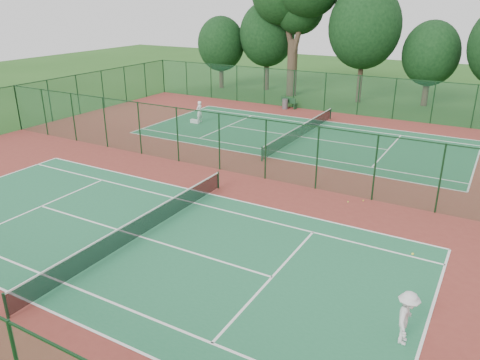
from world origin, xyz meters
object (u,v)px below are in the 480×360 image
player_near (407,318)px  trash_bin (285,104)px  bench (289,103)px  kit_bag (195,121)px  player_far (199,112)px

player_near → trash_bin: 31.77m
player_near → bench: player_near is taller
trash_bin → kit_bag: 9.56m
player_near → player_far: (-20.46, 19.06, 0.01)m
player_near → bench: (-16.18, 27.68, -0.35)m
player_far → bench: player_far is taller
trash_bin → player_near: bearing=-58.9°
bench → player_far: bearing=-102.9°
player_far → player_near: bearing=50.3°
player_far → trash_bin: player_far is taller
trash_bin → kit_bag: trash_bin is taller
kit_bag → bench: bearing=66.8°
trash_bin → player_far: bearing=-116.5°
player_near → bench: bearing=27.6°
player_near → bench: size_ratio=1.00×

